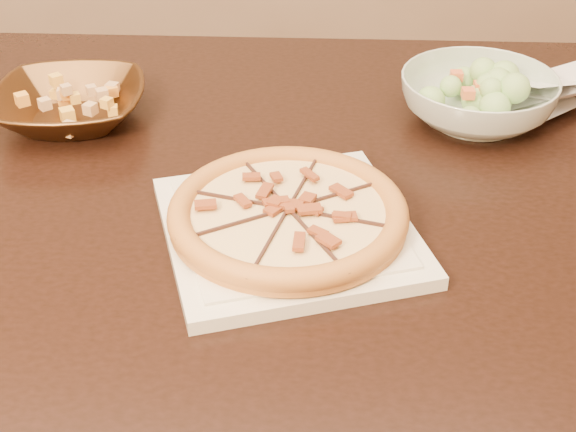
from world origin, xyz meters
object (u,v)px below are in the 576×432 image
Objects in this scene: dining_table at (211,223)px; bronze_bowl at (71,105)px; salad_bowl at (477,99)px; plate at (288,229)px; pizza at (288,213)px.

dining_table is 6.78× the size of bronze_bowl.
salad_bowl is (0.40, 0.13, 0.13)m from dining_table.
dining_table is at bearing 124.05° from plate.
plate is 1.58× the size of bronze_bowl.
dining_table is at bearing -161.18° from salad_bowl.
plate is at bearing -133.59° from salad_bowl.
plate is at bearing -42.46° from bronze_bowl.
dining_table is 0.22m from plate.
pizza is 1.29× the size of bronze_bowl.
plate is 1.23× the size of pizza.
bronze_bowl is (-0.22, 0.13, 0.12)m from dining_table.
dining_table is at bearing 124.05° from pizza.
pizza is at bearing -133.60° from salad_bowl.
salad_bowl is (0.28, 0.30, 0.00)m from pizza.
plate is 1.52× the size of salad_bowl.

